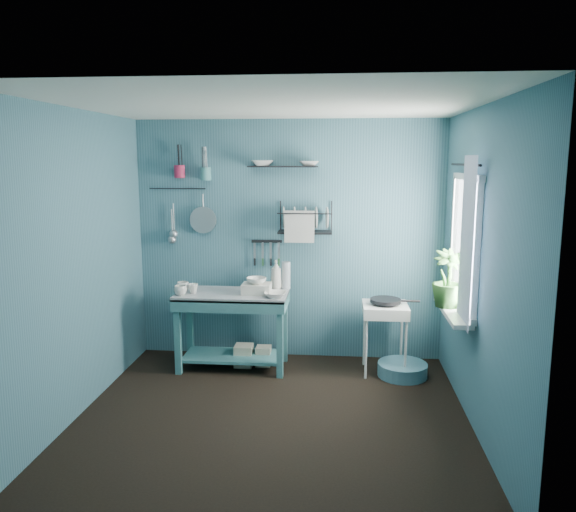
# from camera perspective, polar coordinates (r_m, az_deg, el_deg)

# --- Properties ---
(floor) EXTENTS (3.20, 3.20, 0.00)m
(floor) POSITION_cam_1_polar(r_m,az_deg,el_deg) (4.82, -1.59, -15.98)
(floor) COLOR black
(floor) RESTS_ON ground
(ceiling) EXTENTS (3.20, 3.20, 0.00)m
(ceiling) POSITION_cam_1_polar(r_m,az_deg,el_deg) (4.35, -1.75, 15.14)
(ceiling) COLOR silver
(ceiling) RESTS_ON ground
(wall_back) EXTENTS (3.20, 0.00, 3.20)m
(wall_back) POSITION_cam_1_polar(r_m,az_deg,el_deg) (5.89, 0.10, 1.56)
(wall_back) COLOR #345E6C
(wall_back) RESTS_ON ground
(wall_front) EXTENTS (3.20, 0.00, 3.20)m
(wall_front) POSITION_cam_1_polar(r_m,az_deg,el_deg) (2.98, -5.17, -6.73)
(wall_front) COLOR #345E6C
(wall_front) RESTS_ON ground
(wall_left) EXTENTS (0.00, 3.00, 3.00)m
(wall_left) POSITION_cam_1_polar(r_m,az_deg,el_deg) (4.87, -20.68, -0.81)
(wall_left) COLOR #345E6C
(wall_left) RESTS_ON ground
(wall_right) EXTENTS (0.00, 3.00, 3.00)m
(wall_right) POSITION_cam_1_polar(r_m,az_deg,el_deg) (4.52, 18.94, -1.52)
(wall_right) COLOR #345E6C
(wall_right) RESTS_ON ground
(work_counter) EXTENTS (1.19, 0.76, 0.78)m
(work_counter) POSITION_cam_1_polar(r_m,az_deg,el_deg) (5.74, -5.63, -7.51)
(work_counter) COLOR #366F73
(work_counter) RESTS_ON floor
(mug_left) EXTENTS (0.12, 0.12, 0.10)m
(mug_left) POSITION_cam_1_polar(r_m,az_deg,el_deg) (5.58, -10.87, -3.45)
(mug_left) COLOR silver
(mug_left) RESTS_ON work_counter
(mug_mid) EXTENTS (0.14, 0.14, 0.09)m
(mug_mid) POSITION_cam_1_polar(r_m,az_deg,el_deg) (5.65, -9.62, -3.28)
(mug_mid) COLOR silver
(mug_mid) RESTS_ON work_counter
(mug_right) EXTENTS (0.17, 0.17, 0.10)m
(mug_right) POSITION_cam_1_polar(r_m,az_deg,el_deg) (5.74, -10.62, -3.09)
(mug_right) COLOR silver
(mug_right) RESTS_ON work_counter
(wash_tub) EXTENTS (0.28, 0.22, 0.10)m
(wash_tub) POSITION_cam_1_polar(r_m,az_deg,el_deg) (5.56, -3.21, -3.32)
(wash_tub) COLOR beige
(wash_tub) RESTS_ON work_counter
(tub_bowl) EXTENTS (0.20, 0.19, 0.06)m
(tub_bowl) POSITION_cam_1_polar(r_m,az_deg,el_deg) (5.54, -3.22, -2.51)
(tub_bowl) COLOR silver
(tub_bowl) RESTS_ON wash_tub
(soap_bottle) EXTENTS (0.12, 0.12, 0.30)m
(soap_bottle) POSITION_cam_1_polar(r_m,az_deg,el_deg) (5.73, -1.22, -1.90)
(soap_bottle) COLOR beige
(soap_bottle) RESTS_ON work_counter
(water_bottle) EXTENTS (0.09, 0.09, 0.28)m
(water_bottle) POSITION_cam_1_polar(r_m,az_deg,el_deg) (5.74, -0.20, -1.97)
(water_bottle) COLOR #A2ABB4
(water_bottle) RESTS_ON work_counter
(counter_bowl) EXTENTS (0.22, 0.22, 0.05)m
(counter_bowl) POSITION_cam_1_polar(r_m,az_deg,el_deg) (5.42, -1.32, -3.93)
(counter_bowl) COLOR silver
(counter_bowl) RESTS_ON work_counter
(hotplate_stand) EXTENTS (0.49, 0.49, 0.70)m
(hotplate_stand) POSITION_cam_1_polar(r_m,az_deg,el_deg) (5.68, 9.76, -8.25)
(hotplate_stand) COLOR white
(hotplate_stand) RESTS_ON floor
(frying_pan) EXTENTS (0.30, 0.30, 0.03)m
(frying_pan) POSITION_cam_1_polar(r_m,az_deg,el_deg) (5.57, 9.87, -4.48)
(frying_pan) COLOR black
(frying_pan) RESTS_ON hotplate_stand
(knife_strip) EXTENTS (0.32, 0.04, 0.03)m
(knife_strip) POSITION_cam_1_polar(r_m,az_deg,el_deg) (5.89, -2.18, 1.50)
(knife_strip) COLOR black
(knife_strip) RESTS_ON wall_back
(dish_rack) EXTENTS (0.58, 0.32, 0.32)m
(dish_rack) POSITION_cam_1_polar(r_m,az_deg,el_deg) (5.71, 1.76, 3.94)
(dish_rack) COLOR black
(dish_rack) RESTS_ON wall_back
(upper_shelf) EXTENTS (0.71, 0.24, 0.01)m
(upper_shelf) POSITION_cam_1_polar(r_m,az_deg,el_deg) (5.73, -0.54, 9.07)
(upper_shelf) COLOR black
(upper_shelf) RESTS_ON wall_back
(shelf_bowl_left) EXTENTS (0.25, 0.25, 0.06)m
(shelf_bowl_left) POSITION_cam_1_polar(r_m,az_deg,el_deg) (5.76, -2.63, 9.00)
(shelf_bowl_left) COLOR silver
(shelf_bowl_left) RESTS_ON upper_shelf
(shelf_bowl_right) EXTENTS (0.23, 0.23, 0.05)m
(shelf_bowl_right) POSITION_cam_1_polar(r_m,az_deg,el_deg) (5.71, 2.15, 9.02)
(shelf_bowl_right) COLOR silver
(shelf_bowl_right) RESTS_ON upper_shelf
(utensil_cup_magenta) EXTENTS (0.11, 0.11, 0.13)m
(utensil_cup_magenta) POSITION_cam_1_polar(r_m,az_deg,el_deg) (5.96, -10.97, 8.42)
(utensil_cup_magenta) COLOR maroon
(utensil_cup_magenta) RESTS_ON wall_back
(utensil_cup_teal) EXTENTS (0.11, 0.11, 0.13)m
(utensil_cup_teal) POSITION_cam_1_polar(r_m,az_deg,el_deg) (5.89, -8.36, 8.26)
(utensil_cup_teal) COLOR teal
(utensil_cup_teal) RESTS_ON wall_back
(colander) EXTENTS (0.28, 0.03, 0.28)m
(colander) POSITION_cam_1_polar(r_m,az_deg,el_deg) (5.96, -8.62, 3.64)
(colander) COLOR #9B9FA2
(colander) RESTS_ON wall_back
(ladle_outer) EXTENTS (0.01, 0.01, 0.30)m
(ladle_outer) POSITION_cam_1_polar(r_m,az_deg,el_deg) (6.05, -11.55, 3.83)
(ladle_outer) COLOR #9B9FA2
(ladle_outer) RESTS_ON wall_back
(ladle_inner) EXTENTS (0.01, 0.01, 0.30)m
(ladle_inner) POSITION_cam_1_polar(r_m,az_deg,el_deg) (6.07, -11.71, 3.27)
(ladle_inner) COLOR #9B9FA2
(ladle_inner) RESTS_ON wall_back
(hook_rail) EXTENTS (0.60, 0.01, 0.01)m
(hook_rail) POSITION_cam_1_polar(r_m,az_deg,el_deg) (6.03, -11.17, 6.73)
(hook_rail) COLOR black
(hook_rail) RESTS_ON wall_back
(window_glass) EXTENTS (0.00, 1.10, 1.10)m
(window_glass) POSITION_cam_1_polar(r_m,az_deg,el_deg) (4.92, 17.65, 1.22)
(window_glass) COLOR white
(window_glass) RESTS_ON wall_right
(windowsill) EXTENTS (0.16, 0.95, 0.04)m
(windowsill) POSITION_cam_1_polar(r_m,az_deg,el_deg) (5.02, 16.35, -5.43)
(windowsill) COLOR white
(windowsill) RESTS_ON wall_right
(curtain) EXTENTS (0.00, 1.35, 1.35)m
(curtain) POSITION_cam_1_polar(r_m,az_deg,el_deg) (4.61, 17.68, 1.30)
(curtain) COLOR silver
(curtain) RESTS_ON wall_right
(curtain_rod) EXTENTS (0.02, 1.05, 0.02)m
(curtain_rod) POSITION_cam_1_polar(r_m,az_deg,el_deg) (4.86, 17.53, 8.83)
(curtain_rod) COLOR black
(curtain_rod) RESTS_ON wall_right
(potted_plant) EXTENTS (0.35, 0.35, 0.50)m
(potted_plant) POSITION_cam_1_polar(r_m,az_deg,el_deg) (5.03, 15.95, -2.21)
(potted_plant) COLOR #2D5C24
(potted_plant) RESTS_ON windowsill
(storage_tin_large) EXTENTS (0.18, 0.18, 0.22)m
(storage_tin_large) POSITION_cam_1_polar(r_m,az_deg,el_deg) (5.86, -4.52, -10.04)
(storage_tin_large) COLOR tan
(storage_tin_large) RESTS_ON floor
(storage_tin_small) EXTENTS (0.15, 0.15, 0.20)m
(storage_tin_small) POSITION_cam_1_polar(r_m,az_deg,el_deg) (5.86, -2.51, -10.11)
(storage_tin_small) COLOR tan
(storage_tin_small) RESTS_ON floor
(floor_basin) EXTENTS (0.48, 0.48, 0.13)m
(floor_basin) POSITION_cam_1_polar(r_m,az_deg,el_deg) (5.71, 11.54, -11.24)
(floor_basin) COLOR teal
(floor_basin) RESTS_ON floor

